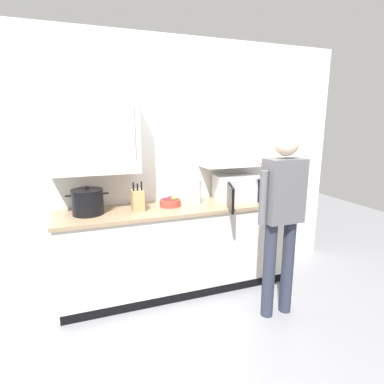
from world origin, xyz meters
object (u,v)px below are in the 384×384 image
microwave_oven (238,188)px  person_figure (281,210)px  knife_block (138,200)px  thermos_flask (197,192)px  fruit_bowl (170,202)px  stock_pot (88,202)px

microwave_oven → person_figure: bearing=-89.8°
knife_block → thermos_flask: knife_block is taller
knife_block → person_figure: person_figure is taller
fruit_bowl → knife_block: bearing=-171.1°
stock_pot → person_figure: size_ratio=0.23×
knife_block → stock_pot: knife_block is taller
knife_block → fruit_bowl: 0.36m
knife_block → stock_pot: 0.46m
stock_pot → fruit_bowl: stock_pot is taller
thermos_flask → person_figure: size_ratio=0.16×
knife_block → thermos_flask: 0.64m
microwave_oven → knife_block: (-1.13, -0.05, -0.03)m
microwave_oven → thermos_flask: size_ratio=2.84×
stock_pot → person_figure: 1.77m
thermos_flask → person_figure: bearing=-57.4°
fruit_bowl → thermos_flask: size_ratio=0.83×
microwave_oven → knife_block: 1.13m
fruit_bowl → thermos_flask: thermos_flask is taller
knife_block → stock_pot: size_ratio=0.75×
knife_block → thermos_flask: (0.63, 0.03, 0.03)m
person_figure → knife_block: bearing=146.6°
stock_pot → fruit_bowl: size_ratio=1.78×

